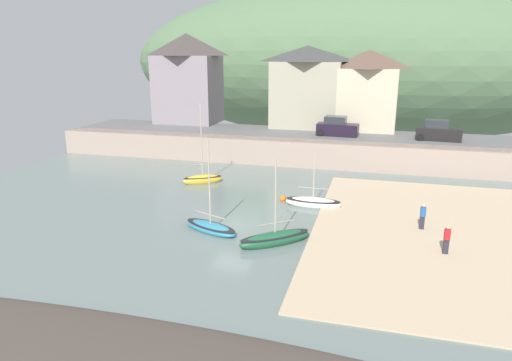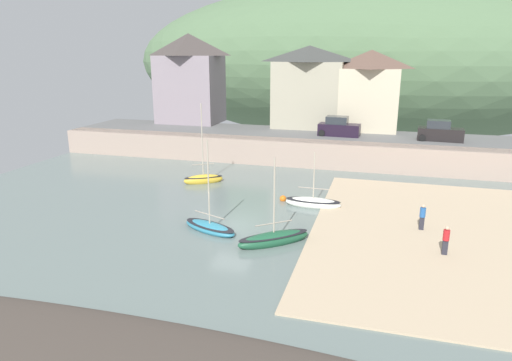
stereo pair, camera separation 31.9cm
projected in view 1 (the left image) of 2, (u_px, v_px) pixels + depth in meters
name	position (u px, v px, depth m)	size (l,w,h in m)	color
ground	(193.00, 306.00, 19.23)	(48.00, 41.00, 0.61)	slate
quay_seawall	(287.00, 150.00, 44.37)	(48.00, 9.40, 2.40)	tan
hillside_backdrop	(364.00, 62.00, 75.93)	(80.00, 44.00, 25.54)	#52704C
waterfront_building_left	(188.00, 78.00, 53.25)	(7.38, 5.66, 10.23)	gray
waterfront_building_centre	(307.00, 87.00, 49.87)	(7.83, 5.07, 8.84)	#A59F87
waterfront_building_right	(367.00, 90.00, 48.28)	(6.36, 5.22, 8.39)	beige
fishing_boat_green	(275.00, 239.00, 25.87)	(4.13, 3.69, 5.24)	#1E5437
dinghy_open_wooden	(313.00, 203.00, 32.17)	(3.98, 1.42, 4.08)	white
rowboat_small_beached	(211.00, 227.00, 27.71)	(4.09, 2.67, 5.80)	teal
sailboat_white_hull	(203.00, 179.00, 37.86)	(3.26, 2.55, 6.81)	gold
parked_car_near_slipway	(337.00, 128.00, 45.71)	(4.20, 1.96, 1.95)	black
parked_car_by_wall	(438.00, 132.00, 43.30)	(4.22, 2.02, 1.95)	black
person_on_slipway	(447.00, 238.00, 24.19)	(0.34, 0.34, 1.62)	#282833
person_near_water	(423.00, 215.00, 27.59)	(0.34, 0.34, 1.62)	#282833
mooring_buoy	(283.00, 199.00, 33.40)	(0.49, 0.49, 0.49)	orange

